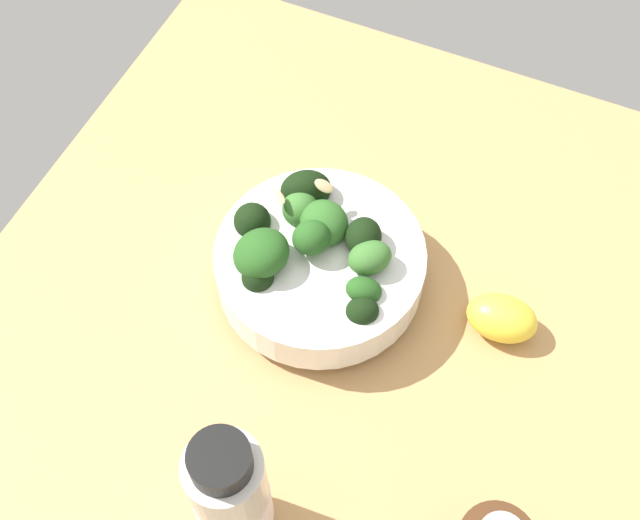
% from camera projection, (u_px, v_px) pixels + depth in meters
% --- Properties ---
extents(ground_plane, '(0.70, 0.70, 0.04)m').
position_uv_depth(ground_plane, '(363.00, 342.00, 0.73)').
color(ground_plane, tan).
extents(bowl_of_broccoli, '(0.18, 0.18, 0.09)m').
position_uv_depth(bowl_of_broccoli, '(317.00, 259.00, 0.71)').
color(bowl_of_broccoli, white).
rests_on(bowl_of_broccoli, ground_plane).
extents(lemon_wedge, '(0.06, 0.05, 0.04)m').
position_uv_depth(lemon_wedge, '(502.00, 318.00, 0.70)').
color(lemon_wedge, yellow).
rests_on(lemon_wedge, ground_plane).
extents(bottle_short, '(0.05, 0.05, 0.16)m').
position_uv_depth(bottle_short, '(232.00, 497.00, 0.57)').
color(bottle_short, beige).
rests_on(bottle_short, ground_plane).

